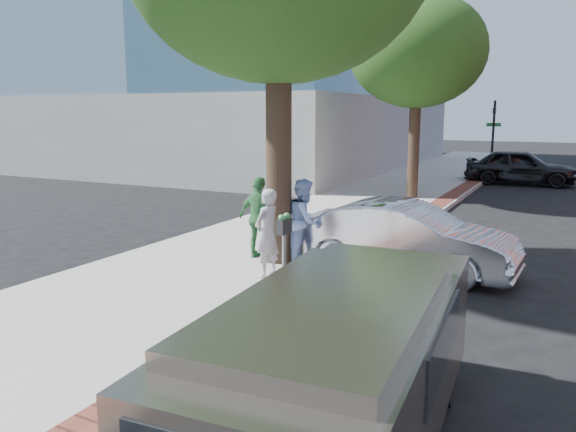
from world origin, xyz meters
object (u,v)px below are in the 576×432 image
Objects in this scene: person_gray at (267,233)px; van at (347,359)px; sedan_silver at (406,238)px; parking_meter at (284,239)px; bg_car at (520,167)px; person_green at (260,218)px; person_officer at (304,221)px.

van is (3.28, -4.28, -0.07)m from person_gray.
person_gray is at bearing 135.81° from sedan_silver.
parking_meter is at bearing 163.32° from sedan_silver.
bg_car is at bearing 87.30° from van.
person_green is at bearing 123.19° from van.
person_officer is at bearing 168.72° from bg_car.
person_gray is at bearing 129.72° from parking_meter.
person_officer is (-0.82, 2.47, -0.19)m from parking_meter.
person_green is at bearing 84.04° from person_officer.
bg_car is at bearing -97.27° from person_green.
parking_meter is at bearing 172.23° from bg_car.
person_officer reaches higher than bg_car.
parking_meter is 2.61m from person_officer.
van is at bearing -53.48° from parking_meter.
person_gray is 1.29m from person_officer.
person_gray is 0.96× the size of person_green.
person_officer is at bearing -166.36° from person_green.
person_gray is 1.39m from person_green.
bg_car is at bearing -23.80° from person_officer.
van is (0.46, -22.51, 0.11)m from bg_car.
person_officer is 2.08m from sedan_silver.
person_green reaches higher than parking_meter.
person_gray reaches higher than sedan_silver.
person_green reaches higher than sedan_silver.
bg_car is at bearing 84.61° from parking_meter.
person_gray is 5.39m from van.
person_green reaches higher than bg_car.
person_gray is 0.97× the size of person_officer.
parking_meter is 0.31× the size of bg_car.
van is at bearing 42.96° from person_gray.
bg_car is (3.63, 17.10, -0.21)m from person_green.
parking_meter is at bearing 132.46° from person_green.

